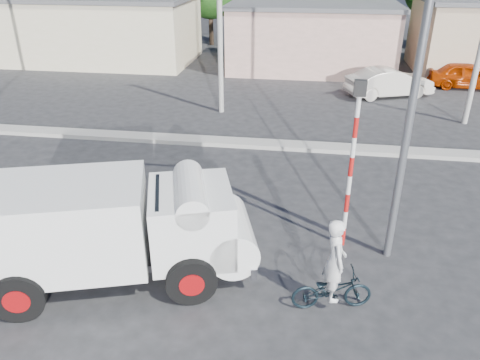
# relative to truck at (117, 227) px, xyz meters

# --- Properties ---
(ground_plane) EXTENTS (120.00, 120.00, 0.00)m
(ground_plane) POSITION_rel_truck_xyz_m (1.97, 0.67, -1.39)
(ground_plane) COLOR #272729
(ground_plane) RESTS_ON ground
(median) EXTENTS (40.00, 0.80, 0.16)m
(median) POSITION_rel_truck_xyz_m (1.97, 8.67, -1.31)
(median) COLOR #99968E
(median) RESTS_ON ground
(truck) EXTENTS (6.44, 3.87, 2.51)m
(truck) POSITION_rel_truck_xyz_m (0.00, 0.00, 0.00)
(truck) COLOR black
(truck) RESTS_ON ground
(bicycle) EXTENTS (1.82, 0.96, 0.91)m
(bicycle) POSITION_rel_truck_xyz_m (4.80, -0.30, -0.94)
(bicycle) COLOR black
(bicycle) RESTS_ON ground
(cyclist) EXTENTS (0.59, 0.77, 1.88)m
(cyclist) POSITION_rel_truck_xyz_m (4.80, -0.30, -0.45)
(cyclist) COLOR white
(cyclist) RESTS_ON ground
(car_cream) EXTENTS (4.72, 3.06, 1.47)m
(car_cream) POSITION_rel_truck_xyz_m (8.15, 16.56, -0.66)
(car_cream) COLOR beige
(car_cream) RESTS_ON ground
(car_red) EXTENTS (4.28, 1.99, 1.42)m
(car_red) POSITION_rel_truck_xyz_m (12.64, 18.87, -0.68)
(car_red) COLOR #A12C01
(car_red) RESTS_ON ground
(traffic_pole) EXTENTS (0.28, 0.18, 4.36)m
(traffic_pole) POSITION_rel_truck_xyz_m (5.17, 2.17, 1.21)
(traffic_pole) COLOR red
(traffic_pole) RESTS_ON ground
(streetlight) EXTENTS (2.34, 0.22, 9.00)m
(streetlight) POSITION_rel_truck_xyz_m (6.11, 1.87, 3.57)
(streetlight) COLOR slate
(streetlight) RESTS_ON ground
(building_row) EXTENTS (37.80, 7.30, 4.44)m
(building_row) POSITION_rel_truck_xyz_m (3.07, 22.67, 0.74)
(building_row) COLOR beige
(building_row) RESTS_ON ground
(utility_poles) EXTENTS (35.40, 0.24, 8.00)m
(utility_poles) POSITION_rel_truck_xyz_m (5.22, 12.67, 2.68)
(utility_poles) COLOR #99968E
(utility_poles) RESTS_ON ground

